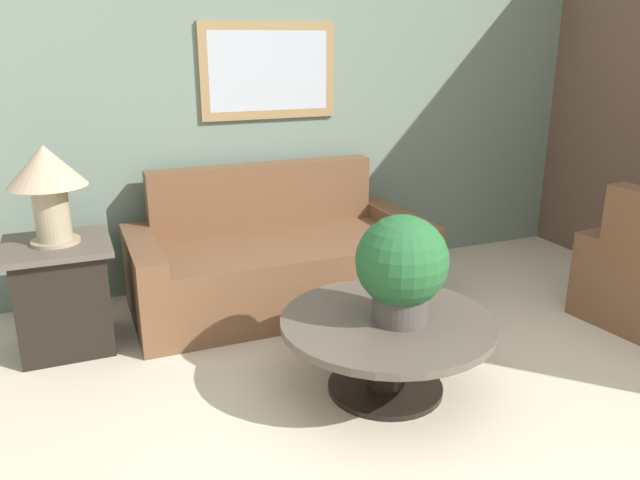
# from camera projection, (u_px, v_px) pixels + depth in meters

# --- Properties ---
(wall_back) EXTENTS (7.12, 0.09, 2.60)m
(wall_back) POSITION_uv_depth(u_px,v_px,m) (268.00, 102.00, 4.45)
(wall_back) COLOR slate
(wall_back) RESTS_ON ground_plane
(couch_main) EXTENTS (1.96, 0.92, 0.91)m
(couch_main) POSITION_uv_depth(u_px,v_px,m) (279.00, 262.00, 4.24)
(couch_main) COLOR brown
(couch_main) RESTS_ON ground_plane
(coffee_table) EXTENTS (1.08, 1.08, 0.40)m
(coffee_table) POSITION_uv_depth(u_px,v_px,m) (387.00, 338.00, 3.15)
(coffee_table) COLOR black
(coffee_table) RESTS_ON ground_plane
(side_table) EXTENTS (0.58, 0.58, 0.64)m
(side_table) POSITION_uv_depth(u_px,v_px,m) (63.00, 294.00, 3.61)
(side_table) COLOR black
(side_table) RESTS_ON ground_plane
(table_lamp) EXTENTS (0.42, 0.42, 0.55)m
(table_lamp) POSITION_uv_depth(u_px,v_px,m) (47.00, 178.00, 3.40)
(table_lamp) COLOR tan
(table_lamp) RESTS_ON side_table
(potted_plant_on_table) EXTENTS (0.46, 0.46, 0.54)m
(potted_plant_on_table) POSITION_uv_depth(u_px,v_px,m) (402.00, 266.00, 3.02)
(potted_plant_on_table) COLOR #4C4742
(potted_plant_on_table) RESTS_ON coffee_table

